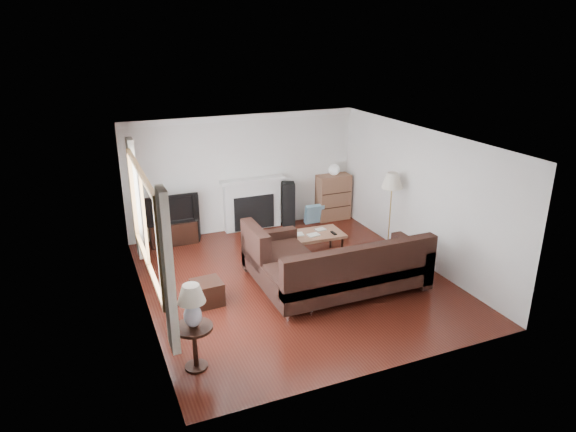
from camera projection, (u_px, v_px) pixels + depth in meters
name	position (u px, v px, depth m)	size (l,w,h in m)	color
room	(295.00, 213.00, 8.54)	(5.10, 5.60, 2.54)	#481810
window	(144.00, 220.00, 7.37)	(0.12, 2.74, 1.54)	brown
curtain_near	(168.00, 272.00, 6.12)	(0.10, 0.35, 2.10)	beige
curtain_far	(136.00, 199.00, 8.76)	(0.10, 0.35, 2.10)	beige
fireplace	(253.00, 204.00, 11.11)	(1.40, 0.26, 1.15)	white
tv_stand	(173.00, 232.00, 10.47)	(0.93, 0.42, 0.46)	black
television	(171.00, 208.00, 10.28)	(1.04, 0.14, 0.60)	black
speaker_left	(193.00, 219.00, 10.57)	(0.26, 0.31, 0.92)	black
speaker_right	(288.00, 205.00, 11.32)	(0.27, 0.33, 0.99)	black
bookshelf	(333.00, 197.00, 11.72)	(0.76, 0.36, 1.05)	brown
globe_lamp	(334.00, 170.00, 11.50)	(0.25, 0.25, 0.25)	white
sectional_sofa	(348.00, 268.00, 8.36)	(2.91, 2.12, 0.94)	black
coffee_table	(311.00, 245.00, 9.84)	(1.22, 0.66, 0.48)	#926046
footstool	(207.00, 292.00, 8.16)	(0.45, 0.45, 0.38)	black
floor_lamp	(390.00, 213.00, 9.92)	(0.41, 0.41, 1.59)	#BB9241
side_table	(195.00, 347.00, 6.56)	(0.49, 0.49, 0.61)	black
table_lamp	(192.00, 306.00, 6.36)	(0.35, 0.35, 0.57)	silver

